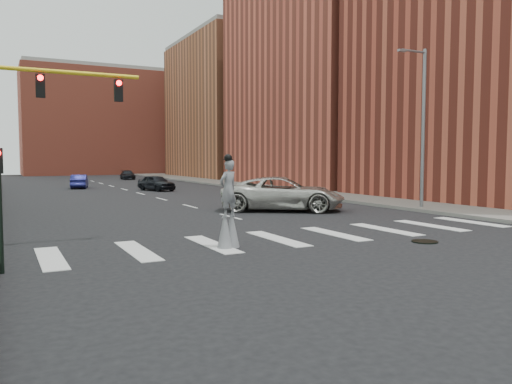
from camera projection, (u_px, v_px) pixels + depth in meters
name	position (u px, v px, depth m)	size (l,w,h in m)	color
ground_plane	(322.00, 240.00, 17.98)	(160.00, 160.00, 0.00)	black
sidewalk_right	(278.00, 189.00, 45.85)	(5.00, 90.00, 0.18)	slate
manhole	(425.00, 242.00, 17.57)	(0.90, 0.90, 0.04)	black
building_mid	(332.00, 74.00, 53.80)	(16.00, 22.00, 24.00)	#C4533D
building_far	(238.00, 111.00, 75.22)	(16.00, 22.00, 20.00)	#BC6A45
building_backdrop	(100.00, 124.00, 89.28)	(26.00, 14.00, 18.00)	#C4533D
streetlight	(422.00, 123.00, 27.94)	(2.05, 0.20, 9.00)	slate
traffic_signal	(15.00, 121.00, 15.89)	(5.30, 0.23, 6.20)	black
stilt_performer	(228.00, 209.00, 16.41)	(0.82, 0.68, 3.10)	#342014
suv_crossing	(283.00, 194.00, 27.91)	(3.15, 6.84, 1.90)	#B7B5AD
car_near	(156.00, 183.00, 44.56)	(1.67, 4.15, 1.41)	black
car_mid	(79.00, 181.00, 48.07)	(1.39, 3.99, 1.31)	navy
car_far	(128.00, 175.00, 67.25)	(1.68, 4.14, 1.20)	black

